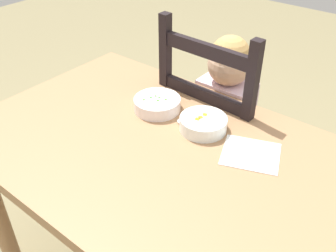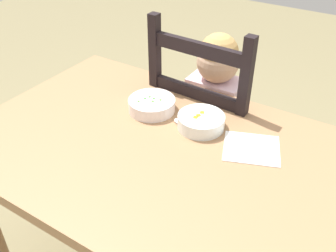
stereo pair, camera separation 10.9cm
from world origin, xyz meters
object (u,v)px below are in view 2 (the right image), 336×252
bowl_of_peas (152,104)px  spoon (184,124)px  dining_table (171,177)px  child_figure (211,110)px  dining_chair (209,138)px  bowl_of_carrots (201,121)px

bowl_of_peas → spoon: size_ratio=1.22×
dining_table → child_figure: bearing=100.2°
dining_chair → bowl_of_carrots: dining_chair is taller
bowl_of_carrots → spoon: 0.06m
bowl_of_carrots → spoon: bearing=-160.8°
dining_chair → child_figure: 0.15m
dining_chair → child_figure: dining_chair is taller
bowl_of_peas → bowl_of_carrots: (0.20, 0.00, 0.00)m
dining_chair → child_figure: size_ratio=1.09×
child_figure → bowl_of_carrots: size_ratio=6.04×
dining_chair → spoon: (0.05, -0.31, 0.28)m
dining_chair → spoon: dining_chair is taller
dining_table → dining_chair: bearing=100.4°
dining_chair → spoon: size_ratio=7.57×
dining_table → dining_chair: 0.49m
child_figure → bowl_of_carrots: bearing=-71.1°
dining_table → bowl_of_peas: bowl_of_peas is taller
bowl_of_carrots → spoon: size_ratio=1.15×
dining_table → dining_chair: size_ratio=1.29×
child_figure → spoon: child_figure is taller
child_figure → spoon: size_ratio=6.95×
bowl_of_peas → spoon: bearing=-7.6°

